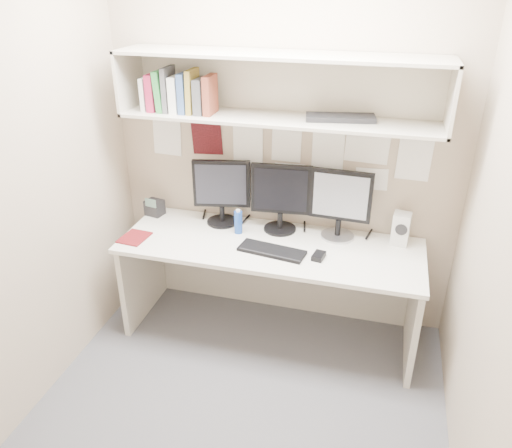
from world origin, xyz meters
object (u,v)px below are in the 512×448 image
(keyboard, at_px, (272,251))
(desk_phone, at_px, (155,207))
(monitor_center, at_px, (281,195))
(maroon_notebook, at_px, (134,238))
(speaker, at_px, (401,229))
(monitor_right, at_px, (340,202))
(desk, at_px, (270,289))
(monitor_left, at_px, (222,189))

(keyboard, distance_m, desk_phone, 1.02)
(monitor_center, height_order, maroon_notebook, monitor_center)
(maroon_notebook, bearing_deg, speaker, 17.88)
(monitor_right, bearing_deg, desk_phone, -176.41)
(monitor_right, bearing_deg, speaker, 3.72)
(monitor_center, bearing_deg, maroon_notebook, -162.35)
(desk, xyz_separation_m, desk_phone, (-0.93, 0.21, 0.42))
(keyboard, bearing_deg, monitor_right, 49.53)
(monitor_right, relative_size, desk_phone, 3.20)
(keyboard, height_order, desk_phone, desk_phone)
(desk, xyz_separation_m, monitor_center, (0.02, 0.22, 0.62))
(monitor_right, distance_m, keyboard, 0.56)
(monitor_center, distance_m, speaker, 0.82)
(monitor_right, xyz_separation_m, desk_phone, (-1.35, -0.01, -0.20))
(monitor_center, xyz_separation_m, maroon_notebook, (-0.92, -0.39, -0.25))
(speaker, bearing_deg, desk, -157.73)
(monitor_left, height_order, speaker, monitor_left)
(monitor_left, relative_size, keyboard, 1.08)
(monitor_right, bearing_deg, keyboard, -136.04)
(speaker, distance_m, desk_phone, 1.76)
(desk, relative_size, monitor_center, 4.19)
(desk, bearing_deg, keyboard, -71.92)
(monitor_left, xyz_separation_m, monitor_center, (0.42, -0.00, 0.00))
(maroon_notebook, bearing_deg, desk_phone, 99.00)
(desk, xyz_separation_m, keyboard, (0.04, -0.11, 0.37))
(desk, distance_m, monitor_left, 0.77)
(monitor_center, bearing_deg, desk, -99.56)
(monitor_right, relative_size, speaker, 2.18)
(monitor_left, distance_m, keyboard, 0.60)
(maroon_notebook, height_order, desk_phone, desk_phone)
(monitor_left, xyz_separation_m, speaker, (1.23, 0.00, -0.15))
(desk, bearing_deg, monitor_left, 151.72)
(speaker, bearing_deg, keyboard, -149.91)
(monitor_left, height_order, keyboard, monitor_left)
(monitor_center, height_order, keyboard, monitor_center)
(monitor_left, distance_m, desk_phone, 0.56)
(desk, height_order, monitor_left, monitor_left)
(desk, relative_size, monitor_right, 4.20)
(desk, distance_m, keyboard, 0.39)
(monitor_left, bearing_deg, keyboard, -48.55)
(keyboard, bearing_deg, monitor_center, 102.05)
(monitor_right, bearing_deg, maroon_notebook, -160.52)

